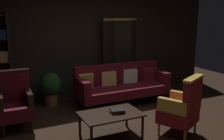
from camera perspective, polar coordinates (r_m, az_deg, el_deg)
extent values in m
plane|color=black|center=(4.78, 4.26, -13.08)|extent=(10.00, 10.00, 0.00)
cube|color=black|center=(6.59, -6.26, 6.61)|extent=(7.20, 0.10, 2.80)
cube|color=black|center=(6.70, -0.68, 2.90)|extent=(0.41, 0.25, 1.90)
cube|color=gold|center=(6.62, -0.70, 10.78)|extent=(0.42, 0.26, 0.06)
cube|color=black|center=(6.95, 2.28, 3.22)|extent=(0.46, 0.13, 1.90)
cube|color=gold|center=(6.86, 2.35, 10.83)|extent=(0.46, 0.14, 0.06)
cube|color=black|center=(7.21, 4.94, 3.52)|extent=(0.40, 0.28, 1.90)
cube|color=gold|center=(7.13, 5.08, 10.85)|extent=(0.41, 0.28, 0.06)
cube|color=black|center=(7.50, 7.39, 3.81)|extent=(0.46, 0.11, 1.90)
cube|color=gold|center=(7.42, 7.59, 10.85)|extent=(0.46, 0.12, 0.06)
cube|color=black|center=(6.02, -21.00, 1.71)|extent=(0.06, 0.32, 2.05)
cylinder|color=black|center=(5.46, -4.98, -8.53)|extent=(0.07, 0.07, 0.22)
cylinder|color=black|center=(6.34, 11.39, -5.74)|extent=(0.07, 0.07, 0.22)
cylinder|color=black|center=(5.99, -7.03, -6.65)|extent=(0.07, 0.07, 0.22)
cylinder|color=black|center=(6.80, 8.36, -4.37)|extent=(0.07, 0.07, 0.22)
cube|color=#4C0F19|center=(6.02, 2.47, -4.37)|extent=(2.10, 0.76, 0.20)
cube|color=#4C0F19|center=(6.20, 1.15, -0.71)|extent=(2.10, 0.18, 0.46)
cube|color=#4C0F19|center=(5.58, -6.45, -3.33)|extent=(0.16, 0.68, 0.26)
cube|color=#4C0F19|center=(6.47, 10.18, -1.27)|extent=(0.16, 0.68, 0.26)
cube|color=#B79338|center=(5.80, -5.71, -2.49)|extent=(0.36, 0.21, 0.35)
cube|color=tan|center=(6.01, -0.74, -1.92)|extent=(0.36, 0.18, 0.35)
cube|color=beige|center=(6.25, 3.86, -1.38)|extent=(0.35, 0.16, 0.34)
cube|color=maroon|center=(6.54, 8.09, -0.87)|extent=(0.35, 0.15, 0.34)
cylinder|color=black|center=(4.12, -4.43, -14.39)|extent=(0.04, 0.04, 0.39)
cylinder|color=black|center=(4.49, 6.58, -12.10)|extent=(0.04, 0.04, 0.39)
cylinder|color=black|center=(4.59, -6.93, -11.59)|extent=(0.04, 0.04, 0.39)
cylinder|color=black|center=(4.92, 3.19, -9.81)|extent=(0.04, 0.04, 0.39)
cube|color=black|center=(4.43, -0.25, -9.44)|extent=(1.00, 0.64, 0.03)
cylinder|color=gold|center=(5.06, 12.41, -10.51)|extent=(0.04, 0.04, 0.22)
cylinder|color=gold|center=(4.68, 10.02, -12.37)|extent=(0.04, 0.04, 0.22)
cylinder|color=gold|center=(4.91, 17.40, -11.54)|extent=(0.04, 0.04, 0.22)
cylinder|color=gold|center=(4.51, 15.38, -13.60)|extent=(0.04, 0.04, 0.22)
cube|color=maroon|center=(4.69, 13.95, -9.41)|extent=(0.76, 0.76, 0.24)
cube|color=maroon|center=(4.49, 16.92, -5.31)|extent=(0.55, 0.37, 0.54)
cube|color=gold|center=(4.41, 17.15, -1.72)|extent=(0.59, 0.39, 0.04)
cube|color=gold|center=(4.83, 15.21, -5.96)|extent=(0.31, 0.48, 0.22)
cube|color=gold|center=(4.41, 12.87, -7.61)|extent=(0.31, 0.48, 0.22)
cylinder|color=black|center=(4.89, -22.25, -12.00)|extent=(0.04, 0.04, 0.22)
cylinder|color=black|center=(4.92, -16.80, -11.44)|extent=(0.04, 0.04, 0.22)
cylinder|color=black|center=(5.32, -22.50, -10.05)|extent=(0.04, 0.04, 0.22)
cylinder|color=black|center=(5.34, -17.51, -9.55)|extent=(0.04, 0.04, 0.22)
cube|color=#4C0F19|center=(5.03, -19.96, -8.31)|extent=(0.57, 0.57, 0.24)
cube|color=#4C0F19|center=(5.13, -20.51, -3.37)|extent=(0.56, 0.13, 0.54)
cube|color=black|center=(5.07, -20.75, -0.21)|extent=(0.60, 0.14, 0.04)
cube|color=black|center=(4.95, -22.93, -6.08)|extent=(0.10, 0.50, 0.22)
cube|color=black|center=(4.98, -17.39, -5.55)|extent=(0.10, 0.50, 0.22)
cylinder|color=brown|center=(6.11, -12.88, -6.21)|extent=(0.28, 0.28, 0.28)
ellipsoid|color=#193D19|center=(6.01, -13.04, -3.02)|extent=(0.47, 0.47, 0.54)
cube|color=maroon|center=(4.45, 1.10, -8.97)|extent=(0.24, 0.17, 0.03)
cube|color=black|center=(4.44, 1.11, -8.61)|extent=(0.25, 0.22, 0.03)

